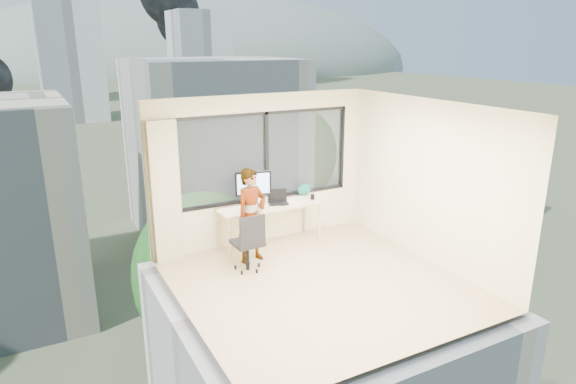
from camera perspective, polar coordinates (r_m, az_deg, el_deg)
floor at (r=7.54m, az=3.64°, el=-10.35°), size 4.00×4.00×0.01m
ceiling at (r=6.77m, az=4.05°, el=9.65°), size 4.00×4.00×0.01m
wall_front at (r=5.56m, az=14.83°, el=-6.38°), size 4.00×0.01×2.60m
wall_left at (r=6.27m, az=-11.91°, el=-3.49°), size 0.01×4.00×2.60m
wall_right at (r=8.24m, az=15.73°, el=1.12°), size 0.01×4.00×2.60m
window_wall at (r=8.71m, az=-2.82°, el=4.08°), size 3.30×0.16×1.55m
curtain at (r=8.12m, az=-13.76°, el=-0.07°), size 0.45×0.14×2.30m
desk at (r=8.72m, az=-2.05°, el=-3.78°), size 1.80×0.60×0.75m
chair at (r=7.79m, az=-4.68°, el=-5.57°), size 0.52×0.52×0.96m
person at (r=8.01m, az=-4.16°, el=-2.70°), size 0.65×0.52×1.54m
monitor at (r=8.46m, az=-3.97°, el=0.40°), size 0.63×0.28×0.61m
game_console at (r=8.79m, az=-3.11°, el=-0.78°), size 0.36×0.31×0.08m
laptop at (r=8.61m, az=-1.11°, el=-0.65°), size 0.42×0.44×0.22m
cellphone at (r=8.56m, az=-0.46°, el=-1.48°), size 0.12×0.08×0.01m
pen_cup at (r=8.88m, az=2.81°, el=-0.55°), size 0.09×0.09×0.09m
handbag at (r=9.10m, az=1.86°, el=0.31°), size 0.29×0.16×0.22m
exterior_ground at (r=126.94m, az=-26.44°, el=7.10°), size 400.00×400.00×0.04m
near_bldg_b at (r=47.33m, az=-8.36°, el=5.06°), size 14.00×13.00×16.00m
near_bldg_c at (r=49.16m, az=16.23°, el=1.40°), size 12.00×10.00×10.00m
far_tower_b at (r=126.24m, az=-23.63°, el=14.28°), size 13.00×13.00×30.00m
far_tower_c at (r=153.64m, az=-10.01°, el=14.83°), size 15.00×15.00×26.00m
hill_b at (r=342.21m, az=-10.77°, el=13.53°), size 300.00×220.00×96.00m
tree_b at (r=28.03m, az=-9.38°, el=-10.98°), size 7.60×7.60×9.00m
tree_c at (r=53.81m, az=1.09°, el=3.37°), size 8.40×8.40×10.00m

